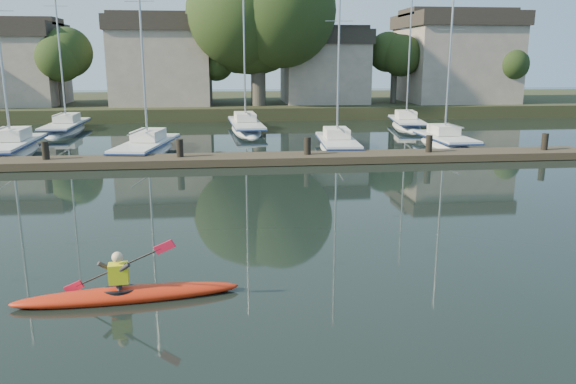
{
  "coord_description": "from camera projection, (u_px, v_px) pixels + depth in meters",
  "views": [
    {
      "loc": [
        -0.94,
        -12.2,
        4.85
      ],
      "look_at": [
        0.8,
        2.97,
        1.2
      ],
      "focal_mm": 35.0,
      "sensor_mm": 36.0,
      "label": 1
    }
  ],
  "objects": [
    {
      "name": "sailboat_4",
      "position": [
        445.0,
        149.0,
        32.03
      ],
      "size": [
        2.05,
        6.59,
        11.16
      ],
      "rotation": [
        0.0,
        0.0,
        0.01
      ],
      "color": "silver",
      "rests_on": "ground"
    },
    {
      "name": "sailboat_3",
      "position": [
        337.0,
        152.0,
        30.85
      ],
      "size": [
        2.4,
        7.39,
        11.74
      ],
      "rotation": [
        0.0,
        0.0,
        -0.07
      ],
      "color": "silver",
      "rests_on": "ground"
    },
    {
      "name": "ground",
      "position": [
        268.0,
        273.0,
        13.02
      ],
      "size": [
        160.0,
        160.0,
        0.0
      ],
      "primitive_type": "plane",
      "color": "black",
      "rests_on": "ground"
    },
    {
      "name": "sailboat_1",
      "position": [
        147.0,
        156.0,
        29.66
      ],
      "size": [
        3.38,
        8.28,
        13.18
      ],
      "rotation": [
        0.0,
        0.0,
        -0.18
      ],
      "color": "silver",
      "rests_on": "ground"
    },
    {
      "name": "sailboat_0",
      "position": [
        11.0,
        157.0,
        29.36
      ],
      "size": [
        2.48,
        7.95,
        12.51
      ],
      "rotation": [
        0.0,
        0.0,
        0.04
      ],
      "color": "silver",
      "rests_on": "ground"
    },
    {
      "name": "shore",
      "position": [
        250.0,
        76.0,
        51.38
      ],
      "size": [
        90.0,
        25.25,
        12.75
      ],
      "color": "#28351A",
      "rests_on": "ground"
    },
    {
      "name": "kayak",
      "position": [
        126.0,
        292.0,
        11.52
      ],
      "size": [
        4.62,
        1.07,
        1.47
      ],
      "rotation": [
        0.0,
        0.0,
        0.1
      ],
      "color": "#B3330D",
      "rests_on": "ground"
    },
    {
      "name": "dock",
      "position": [
        245.0,
        159.0,
        26.5
      ],
      "size": [
        34.0,
        2.0,
        1.8
      ],
      "color": "#473728",
      "rests_on": "ground"
    },
    {
      "name": "sailboat_5",
      "position": [
        66.0,
        134.0,
        38.31
      ],
      "size": [
        2.1,
        8.52,
        14.06
      ],
      "rotation": [
        0.0,
        0.0,
        0.01
      ],
      "color": "silver",
      "rests_on": "ground"
    },
    {
      "name": "sailboat_7",
      "position": [
        406.0,
        129.0,
        40.83
      ],
      "size": [
        3.05,
        7.6,
        11.92
      ],
      "rotation": [
        0.0,
        0.0,
        -0.15
      ],
      "color": "silver",
      "rests_on": "ground"
    },
    {
      "name": "sailboat_6",
      "position": [
        246.0,
        133.0,
        38.9
      ],
      "size": [
        2.51,
        9.64,
        15.18
      ],
      "rotation": [
        0.0,
        0.0,
        0.05
      ],
      "color": "silver",
      "rests_on": "ground"
    }
  ]
}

